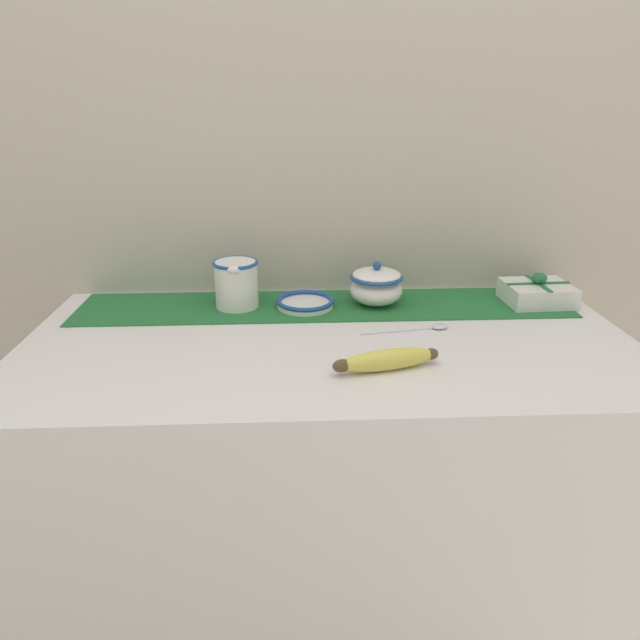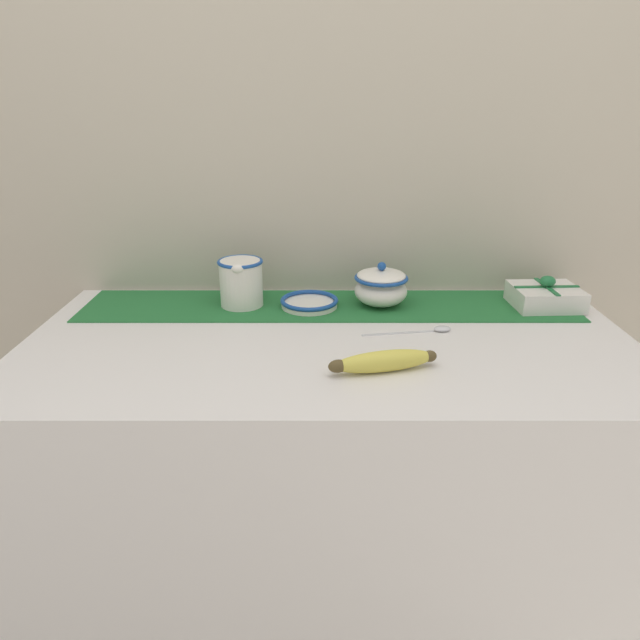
% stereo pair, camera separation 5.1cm
% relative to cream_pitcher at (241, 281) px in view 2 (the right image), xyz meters
% --- Properties ---
extents(countertop, '(1.24, 0.62, 0.91)m').
position_rel_cream_pitcher_xyz_m(countertop, '(0.20, -0.20, -0.51)').
color(countertop, silver).
rests_on(countertop, ground_plane).
extents(back_wall, '(2.04, 0.04, 2.40)m').
position_rel_cream_pitcher_xyz_m(back_wall, '(0.20, 0.14, 0.23)').
color(back_wall, '#B7AD99').
rests_on(back_wall, ground_plane).
extents(table_runner, '(1.14, 0.21, 0.00)m').
position_rel_cream_pitcher_xyz_m(table_runner, '(0.20, -0.00, -0.06)').
color(table_runner, '#236B33').
rests_on(table_runner, countertop).
extents(cream_pitcher, '(0.10, 0.12, 0.11)m').
position_rel_cream_pitcher_xyz_m(cream_pitcher, '(0.00, 0.00, 0.00)').
color(cream_pitcher, white).
rests_on(cream_pitcher, countertop).
extents(sugar_bowl, '(0.12, 0.12, 0.10)m').
position_rel_cream_pitcher_xyz_m(sugar_bowl, '(0.32, -0.00, -0.01)').
color(sugar_bowl, white).
rests_on(sugar_bowl, countertop).
extents(small_dish, '(0.13, 0.13, 0.02)m').
position_rel_cream_pitcher_xyz_m(small_dish, '(0.16, -0.01, -0.05)').
color(small_dish, white).
rests_on(small_dish, countertop).
extents(banana, '(0.20, 0.08, 0.04)m').
position_rel_cream_pitcher_xyz_m(banana, '(0.30, -0.34, -0.04)').
color(banana, '#DBCC4C').
rests_on(banana, countertop).
extents(spoon, '(0.19, 0.04, 0.01)m').
position_rel_cream_pitcher_xyz_m(spoon, '(0.42, -0.16, -0.06)').
color(spoon, silver).
rests_on(spoon, countertop).
extents(gift_box, '(0.15, 0.13, 0.07)m').
position_rel_cream_pitcher_xyz_m(gift_box, '(0.70, -0.01, -0.03)').
color(gift_box, silver).
rests_on(gift_box, countertop).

